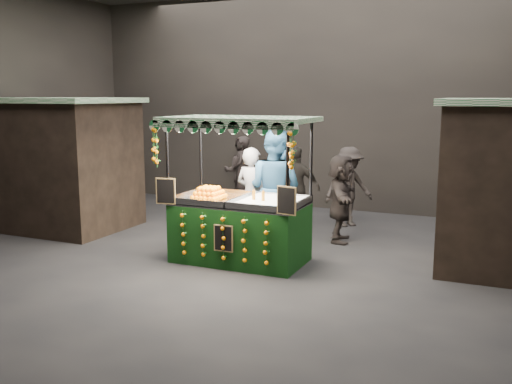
% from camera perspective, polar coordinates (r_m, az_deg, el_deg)
% --- Properties ---
extents(ground, '(12.00, 12.00, 0.00)m').
position_cam_1_polar(ground, '(9.10, -2.40, -7.25)').
color(ground, black).
rests_on(ground, ground).
extents(market_hall, '(12.10, 10.10, 5.05)m').
position_cam_1_polar(market_hall, '(8.74, -2.56, 14.48)').
color(market_hall, black).
rests_on(market_hall, ground).
extents(neighbour_stall_left, '(3.00, 2.20, 2.60)m').
position_cam_1_polar(neighbour_stall_left, '(12.14, -19.27, 2.79)').
color(neighbour_stall_left, black).
rests_on(neighbour_stall_left, ground).
extents(juice_stall, '(2.39, 1.41, 2.32)m').
position_cam_1_polar(juice_stall, '(9.08, -1.64, -2.60)').
color(juice_stall, black).
rests_on(juice_stall, ground).
extents(vendor_grey, '(0.71, 0.54, 1.74)m').
position_cam_1_polar(vendor_grey, '(10.16, -0.42, -0.40)').
color(vendor_grey, gray).
rests_on(vendor_grey, ground).
extents(vendor_blue, '(1.13, 0.94, 2.09)m').
position_cam_1_polar(vendor_blue, '(9.90, 1.88, 0.33)').
color(vendor_blue, navy).
rests_on(vendor_blue, ground).
extents(shopper_0, '(0.61, 0.46, 1.52)m').
position_cam_1_polar(shopper_0, '(12.46, -13.44, 0.68)').
color(shopper_0, black).
rests_on(shopper_0, ground).
extents(shopper_1, '(1.11, 0.98, 1.89)m').
position_cam_1_polar(shopper_1, '(9.89, 23.26, -1.03)').
color(shopper_1, '#2B2523').
rests_on(shopper_1, ground).
extents(shopper_2, '(1.00, 0.48, 1.66)m').
position_cam_1_polar(shopper_2, '(11.36, 4.05, 0.42)').
color(shopper_2, black).
rests_on(shopper_2, ground).
extents(shopper_3, '(1.18, 1.16, 1.62)m').
position_cam_1_polar(shopper_3, '(11.72, 9.24, 0.52)').
color(shopper_3, black).
rests_on(shopper_3, ground).
extents(shopper_4, '(0.87, 0.58, 1.75)m').
position_cam_1_polar(shopper_4, '(13.46, -14.87, 1.77)').
color(shopper_4, black).
rests_on(shopper_4, ground).
extents(shopper_5, '(0.77, 1.55, 1.60)m').
position_cam_1_polar(shopper_5, '(10.44, 8.48, -0.63)').
color(shopper_5, black).
rests_on(shopper_5, ground).
extents(shopper_6, '(0.59, 0.72, 1.70)m').
position_cam_1_polar(shopper_6, '(13.47, -1.49, 1.99)').
color(shopper_6, '#292221').
rests_on(shopper_6, ground).
extents(shopper_7, '(1.00, 0.91, 1.66)m').
position_cam_1_polar(shopper_7, '(13.72, -1.59, 2.05)').
color(shopper_7, '#2B2323').
rests_on(shopper_7, ground).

